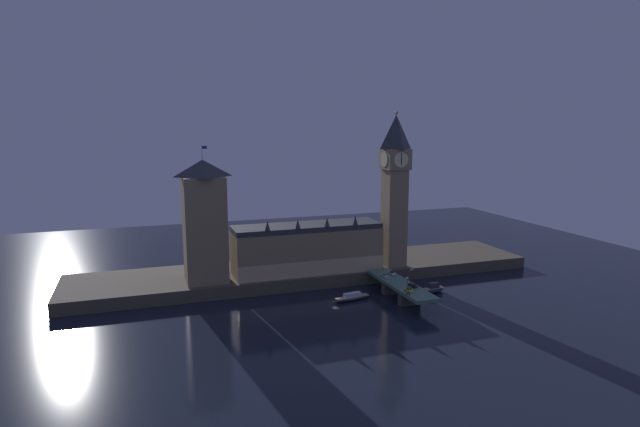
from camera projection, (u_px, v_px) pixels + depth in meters
ground_plane at (336, 302)px, 221.62m from camera, size 400.00×400.00×0.00m
embankment at (307, 271)px, 257.50m from camera, size 220.00×42.00×5.55m
parliament_hall at (307, 248)px, 246.20m from camera, size 68.20×19.92×26.30m
clock_tower at (395, 185)px, 251.49m from camera, size 11.95×12.06×73.23m
victoria_tower at (204, 221)px, 228.69m from camera, size 17.72×17.72×58.58m
bridge at (401, 287)px, 224.90m from camera, size 10.38×46.00×6.81m
car_northbound_lead at (385, 275)px, 233.77m from camera, size 1.88×4.21×1.35m
car_northbound_trail at (409, 290)px, 213.16m from camera, size 1.96×4.27×1.49m
car_southbound_lead at (413, 285)px, 219.51m from camera, size 1.99×4.71×1.41m
car_southbound_trail at (392, 273)px, 237.30m from camera, size 1.94×4.24×1.39m
pedestrian_near_rail at (409, 294)px, 208.13m from camera, size 0.38×0.38×1.63m
street_lamp_near at (407, 284)px, 208.53m from camera, size 1.34×0.60×7.25m
street_lamp_mid at (411, 274)px, 225.58m from camera, size 1.34×0.60×5.94m
boat_upstream at (352, 298)px, 223.45m from camera, size 17.46×6.37×3.26m
boat_downstream at (434, 289)px, 233.37m from camera, size 10.79×5.22×4.51m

